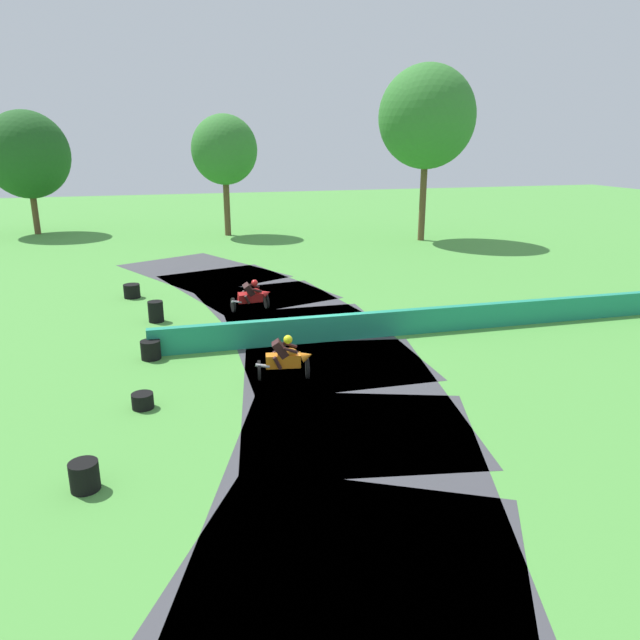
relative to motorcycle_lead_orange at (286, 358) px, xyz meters
name	(u,v)px	position (x,y,z in m)	size (l,w,h in m)	color
ground_plane	(317,341)	(1.76, 3.06, -0.66)	(120.00, 120.00, 0.00)	#4C933D
track_asphalt	(278,345)	(0.38, 3.08, -0.66)	(10.82, 35.71, 0.01)	#3D3D42
safety_barrier	(463,317)	(7.30, 3.00, -0.21)	(0.30, 22.36, 0.90)	#1E8466
motorcycle_lead_orange	(286,358)	(0.00, 0.00, 0.00)	(1.71, 0.89, 1.42)	black
motorcycle_chase_red	(252,296)	(0.23, 7.47, -0.03)	(1.68, 0.92, 1.42)	black
tire_stack_near	(84,476)	(-5.07, -4.46, -0.36)	(0.58, 0.58, 0.60)	black
tire_stack_mid_a	(143,401)	(-4.00, -0.86, -0.46)	(0.56, 0.56, 0.40)	black
tire_stack_mid_b	(151,350)	(-3.78, 2.84, -0.36)	(0.62, 0.62, 0.60)	black
tire_stack_far	(156,312)	(-3.57, 6.95, -0.26)	(0.57, 0.57, 0.80)	black
tire_stack_extra_a	(132,291)	(-4.56, 10.95, -0.36)	(0.70, 0.70, 0.60)	black
tree_far_left	(427,117)	(14.31, 21.92, 7.40)	(6.32, 6.32, 11.40)	brown
tree_far_right	(27,155)	(-11.75, 32.04, 4.96)	(5.84, 5.84, 8.70)	brown
tree_mid_rise	(224,150)	(1.71, 27.66, 5.30)	(4.58, 4.58, 8.40)	brown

